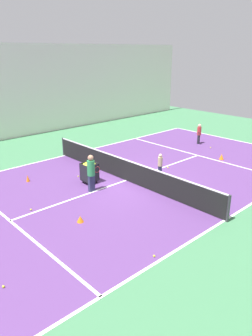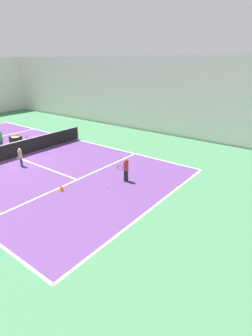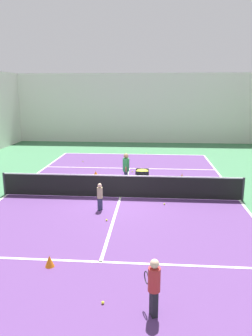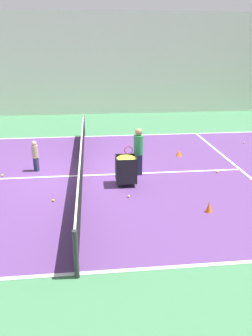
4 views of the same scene
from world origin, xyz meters
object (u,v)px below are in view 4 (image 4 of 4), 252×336
Objects in this scene: child_midcourt at (35,154)px; training_cone_0 at (209,207)px; tennis_net at (82,161)px; training_cone_1 at (179,153)px; ball_cart at (126,164)px; coach_at_net at (138,149)px.

training_cone_0 is (3.67, 5.07, -0.48)m from child_midcourt.
child_midcourt is (-0.65, -1.63, 0.10)m from tennis_net.
training_cone_1 is at bearing 174.85° from training_cone_0.
tennis_net is 1.70m from ball_cart.
training_cone_1 is at bearing 114.71° from tennis_net.
coach_at_net is 1.00m from ball_cart.
child_midcourt is at bearing -8.12° from coach_at_net.
training_cone_0 is (2.09, 2.01, -0.53)m from ball_cart.
ball_cart is 3.69m from training_cone_1.
training_cone_0 is at bearing 1.47° from child_midcourt.
training_cone_0 is at bearing 121.11° from coach_at_net.
tennis_net is at bearing -131.29° from training_cone_0.
child_midcourt is at bearing -117.33° from ball_cart.
ball_cart is 3.88× the size of training_cone_1.
ball_cart reaches higher than training_cone_1.
training_cone_1 is (-2.70, 2.45, -0.57)m from ball_cart.
tennis_net is at bearing 0.92° from coach_at_net.
child_midcourt is 6.27m from training_cone_0.
training_cone_1 is (-1.87, 1.94, -0.82)m from coach_at_net.
tennis_net reaches higher than training_cone_0.
tennis_net is 4.27m from training_cone_1.
coach_at_net is 6.60× the size of training_cone_1.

